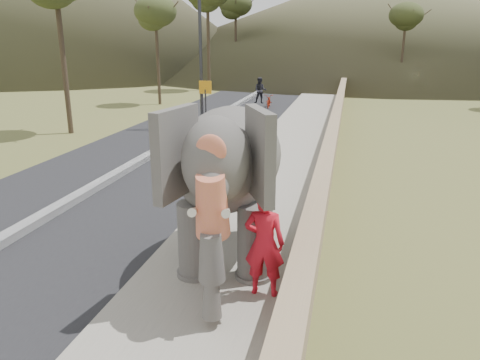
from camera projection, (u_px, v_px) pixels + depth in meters
The scene contains 11 objects.
ground at pixel (195, 323), 7.43m from camera, with size 160.00×160.00×0.00m, color olive.
road at pixel (153, 156), 17.83m from camera, with size 7.00×120.00×0.03m, color black.
median at pixel (153, 154), 17.80m from camera, with size 0.35×120.00×0.22m, color black.
walkway at pixel (283, 162), 16.73m from camera, with size 3.00×120.00×0.15m, color #9E9687.
parapet at pixel (330, 152), 16.23m from camera, with size 0.30×120.00×1.10m, color tan.
lamppost at pixel (206, 26), 22.19m from camera, with size 1.76×0.36×8.00m.
signboard at pixel (205, 97), 22.19m from camera, with size 0.60×0.08×2.40m.
hill_far at pixel (374, 19), 69.52m from camera, with size 80.00×80.00×14.00m, color brown.
elephant_and_man at pixel (230, 180), 9.05m from camera, with size 2.75×4.58×3.13m.
motorcyclist at pixel (265, 96), 30.12m from camera, with size 1.38×1.70×1.91m.
trees at pixel (317, 42), 34.10m from camera, with size 46.78×42.76×9.53m.
Camera 1 is at (2.16, -6.11, 4.35)m, focal length 35.00 mm.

